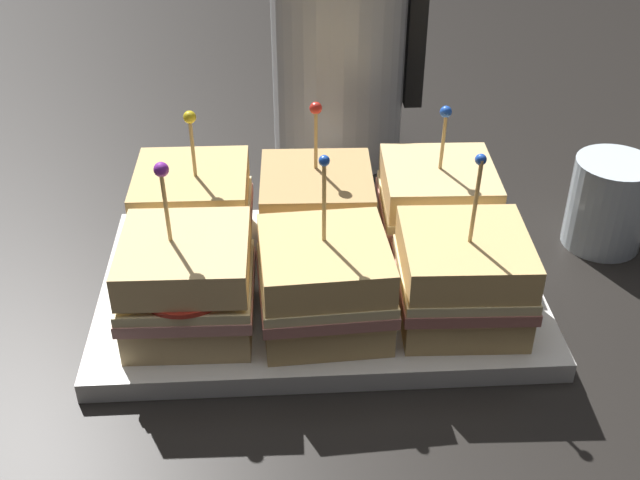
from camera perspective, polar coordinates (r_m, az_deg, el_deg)
ground_plane at (r=0.72m, az=0.00°, el=-4.01°), size 6.00×6.00×0.00m
serving_platter at (r=0.72m, az=0.00°, el=-3.44°), size 0.38×0.24×0.02m
sandwich_front_left at (r=0.65m, az=-9.38°, el=-3.12°), size 0.11×0.11×0.15m
sandwich_front_center at (r=0.64m, az=0.40°, el=-3.13°), size 0.11×0.11×0.15m
sandwich_front_right at (r=0.66m, az=10.08°, el=-2.65°), size 0.11×0.11×0.16m
sandwich_back_left at (r=0.74m, az=-8.94°, el=1.98°), size 0.11×0.11×0.14m
sandwich_back_center at (r=0.73m, az=-0.16°, el=2.06°), size 0.11×0.11×0.14m
sandwich_back_right at (r=0.75m, az=8.30°, el=2.49°), size 0.11×0.11×0.14m
kettle_steel at (r=0.92m, az=1.37°, el=13.06°), size 0.17×0.15×0.26m
drinking_glass at (r=0.82m, az=19.80°, el=2.47°), size 0.08×0.08×0.09m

